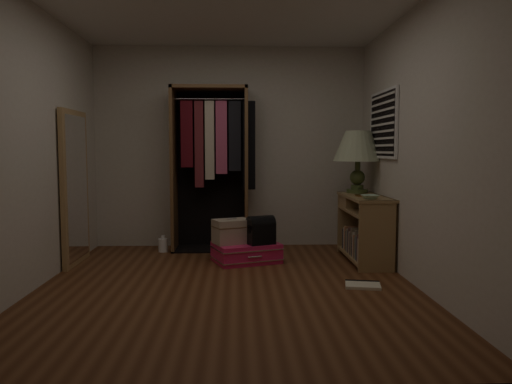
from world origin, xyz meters
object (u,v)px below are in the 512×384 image
train_case (232,231)px  table_lamp (358,148)px  open_wardrobe (214,154)px  floor_mirror (75,188)px  console_bookshelf (364,226)px  pink_suitcase (246,252)px  black_bag (261,230)px  white_jug (163,245)px

train_case → table_lamp: (1.51, 0.40, 0.94)m
open_wardrobe → floor_mirror: size_ratio=1.21×
console_bookshelf → floor_mirror: bearing=-179.4°
pink_suitcase → table_lamp: size_ratio=1.14×
black_bag → white_jug: size_ratio=1.68×
console_bookshelf → floor_mirror: floor_mirror is taller
console_bookshelf → train_case: 1.51m
open_wardrobe → floor_mirror: (-1.50, -0.77, -0.37)m
console_bookshelf → floor_mirror: 3.27m
pink_suitcase → white_jug: pink_suitcase is taller
train_case → table_lamp: bearing=-8.2°
white_jug → black_bag: bearing=-29.6°
black_bag → console_bookshelf: bearing=-17.5°
table_lamp → pink_suitcase: bearing=-164.2°
floor_mirror → train_case: size_ratio=3.56×
train_case → console_bookshelf: bearing=-21.3°
pink_suitcase → black_bag: size_ratio=2.48×
floor_mirror → pink_suitcase: floor_mirror is taller
floor_mirror → white_jug: 1.30m
floor_mirror → table_lamp: size_ratio=2.29×
open_wardrobe → pink_suitcase: size_ratio=2.42×
floor_mirror → console_bookshelf: bearing=0.6°
floor_mirror → train_case: (1.73, -0.01, -0.49)m
floor_mirror → white_jug: (0.87, 0.60, -0.76)m
black_bag → white_jug: (-1.18, 0.67, -0.30)m
train_case → floor_mirror: bearing=156.6°
floor_mirror → pink_suitcase: size_ratio=2.00×
floor_mirror → pink_suitcase: 2.03m
floor_mirror → train_case: floor_mirror is taller
open_wardrobe → floor_mirror: bearing=-153.0°
console_bookshelf → open_wardrobe: bearing=157.0°
train_case → table_lamp: table_lamp is taller
black_bag → table_lamp: table_lamp is taller
pink_suitcase → open_wardrobe: bearing=97.5°
pink_suitcase → white_jug: (-1.02, 0.60, -0.02)m
open_wardrobe → train_case: (0.23, -0.78, -0.86)m
black_bag → train_case: bearing=146.7°
console_bookshelf → black_bag: (-1.19, -0.10, -0.01)m
white_jug → table_lamp: bearing=-5.1°
train_case → table_lamp: size_ratio=0.64×
pink_suitcase → white_jug: size_ratio=4.16×
pink_suitcase → white_jug: bearing=130.1°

